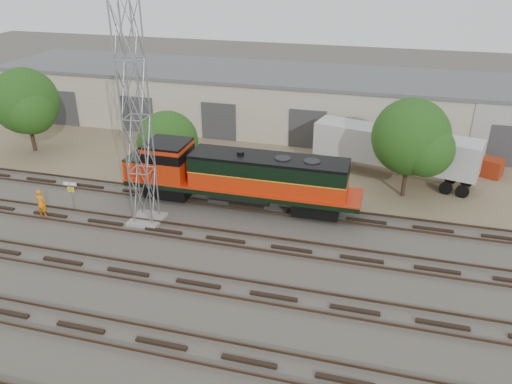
% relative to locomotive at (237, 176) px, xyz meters
% --- Properties ---
extents(ground, '(140.00, 140.00, 0.00)m').
position_rel_locomotive_xyz_m(ground, '(0.65, -6.00, -2.21)').
color(ground, '#47423A').
rests_on(ground, ground).
extents(dirt_strip, '(80.00, 16.00, 0.02)m').
position_rel_locomotive_xyz_m(dirt_strip, '(0.65, 9.00, -2.20)').
color(dirt_strip, '#726047').
rests_on(dirt_strip, ground).
extents(tracks, '(80.00, 20.40, 0.28)m').
position_rel_locomotive_xyz_m(tracks, '(0.65, -9.00, -2.13)').
color(tracks, black).
rests_on(tracks, ground).
extents(warehouse, '(58.40, 10.40, 5.30)m').
position_rel_locomotive_xyz_m(warehouse, '(0.69, 16.98, 0.44)').
color(warehouse, beige).
rests_on(warehouse, ground).
extents(locomotive, '(15.86, 2.78, 3.81)m').
position_rel_locomotive_xyz_m(locomotive, '(0.00, 0.00, 0.00)').
color(locomotive, black).
rests_on(locomotive, tracks).
extents(signal_tower, '(2.00, 2.00, 13.51)m').
position_rel_locomotive_xyz_m(signal_tower, '(-4.93, -3.49, 4.39)').
color(signal_tower, gray).
rests_on(signal_tower, ground).
extents(sign_post, '(0.91, 0.10, 2.22)m').
position_rel_locomotive_xyz_m(sign_post, '(-10.07, -3.70, -0.66)').
color(sign_post, gray).
rests_on(sign_post, ground).
extents(worker, '(0.70, 0.48, 1.87)m').
position_rel_locomotive_xyz_m(worker, '(-11.76, -4.64, -1.28)').
color(worker, orange).
rests_on(worker, ground).
extents(semi_trailer, '(12.21, 5.22, 3.69)m').
position_rel_locomotive_xyz_m(semi_trailer, '(10.20, 7.42, 0.11)').
color(semi_trailer, '#BEBEBE').
rests_on(semi_trailer, ground).
extents(dumpster_red, '(1.95, 1.90, 1.40)m').
position_rel_locomotive_xyz_m(dumpster_red, '(17.23, 9.65, -1.51)').
color(dumpster_red, maroon).
rests_on(dumpster_red, ground).
extents(tree_west, '(5.69, 5.42, 7.09)m').
position_rel_locomotive_xyz_m(tree_west, '(-19.50, 5.03, 2.03)').
color(tree_west, '#382619').
rests_on(tree_west, ground).
extents(tree_mid, '(5.01, 4.78, 4.78)m').
position_rel_locomotive_xyz_m(tree_mid, '(-6.95, 4.90, -0.23)').
color(tree_mid, '#382619').
rests_on(tree_mid, ground).
extents(tree_east, '(5.43, 5.17, 6.98)m').
position_rel_locomotive_xyz_m(tree_east, '(11.06, 4.22, 2.05)').
color(tree_east, '#382619').
rests_on(tree_east, ground).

